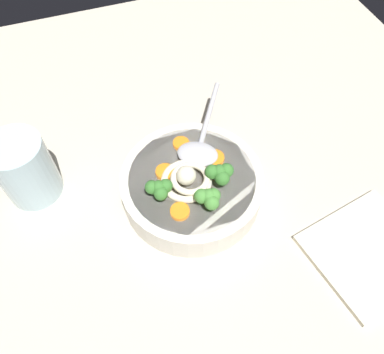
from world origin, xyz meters
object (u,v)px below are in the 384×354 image
object	(u,v)px
folded_napkin	(369,251)
soup_spoon	(200,147)
noodle_pile	(187,179)
drinking_glass	(25,169)
soup_bowl	(192,186)

from	to	relation	value
folded_napkin	soup_spoon	bearing A→B (deg)	128.85
noodle_pile	drinking_glass	size ratio (longest dim) A/B	0.75
noodle_pile	drinking_glass	xyz separation A→B (cm)	(-21.12, 9.49, -0.40)
noodle_pile	folded_napkin	world-z (taller)	noodle_pile
drinking_glass	noodle_pile	bearing A→B (deg)	-24.20
noodle_pile	soup_spoon	world-z (taller)	noodle_pile
soup_spoon	folded_napkin	xyz separation A→B (cm)	(17.08, -21.21, -5.08)
soup_bowl	soup_spoon	bearing A→B (deg)	57.48
folded_napkin	drinking_glass	bearing A→B (deg)	148.33
soup_bowl	folded_napkin	xyz separation A→B (cm)	(19.76, -17.00, -2.02)
noodle_pile	soup_bowl	bearing A→B (deg)	37.35
drinking_glass	folded_napkin	distance (cm)	49.36
soup_spoon	drinking_glass	bearing A→B (deg)	112.03
soup_bowl	drinking_glass	size ratio (longest dim) A/B	1.95
noodle_pile	drinking_glass	world-z (taller)	drinking_glass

